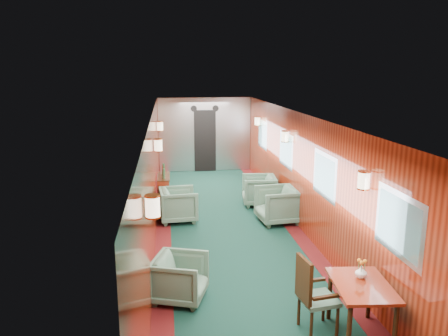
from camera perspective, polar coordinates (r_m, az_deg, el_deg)
name	(u,v)px	position (r m, az deg, el deg)	size (l,w,h in m)	color
room	(232,156)	(8.36, 1.02, 1.54)	(12.00, 12.10, 2.40)	#0D2F25
bulkhead	(205,135)	(14.23, -2.52, 4.33)	(2.98, 0.17, 2.39)	silver
windows_right	(302,161)	(8.98, 10.22, 0.90)	(0.02, 8.60, 0.80)	#A5A7AC
wall_sconces	(228,144)	(8.89, 0.49, 3.22)	(2.97, 7.97, 0.25)	beige
dining_table	(361,293)	(5.79, 17.51, -15.25)	(0.76, 1.01, 0.71)	maroon
side_chair	(312,292)	(5.76, 11.42, -15.58)	(0.51, 0.53, 1.01)	#1D4535
credenza	(164,192)	(10.44, -7.89, -3.15)	(0.29, 0.92, 1.10)	maroon
flower_vase	(361,272)	(5.85, 17.47, -12.84)	(0.14, 0.14, 0.15)	silver
armchair_left_near	(180,278)	(6.50, -5.76, -14.10)	(0.71, 0.73, 0.66)	#1D4535
armchair_left_far	(179,205)	(9.65, -5.95, -4.80)	(0.78, 0.80, 0.73)	#1D4535
armchair_right_near	(277,205)	(9.57, 6.99, -4.82)	(0.83, 0.85, 0.78)	#1D4535
armchair_right_far	(259,190)	(10.76, 4.58, -2.90)	(0.78, 0.80, 0.73)	#1D4535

